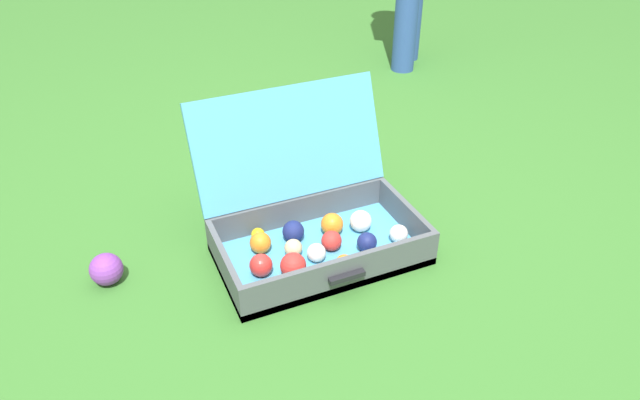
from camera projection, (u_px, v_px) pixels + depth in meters
name	position (u px, v px, depth m)	size (l,w,h in m)	color
ground_plane	(319.00, 243.00, 1.91)	(16.00, 16.00, 0.00)	#336B28
open_suitcase	(311.00, 220.00, 1.84)	(0.63, 0.52, 0.45)	#4799C6
stray_ball_on_grass	(106.00, 269.00, 1.73)	(0.10, 0.10, 0.10)	purple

